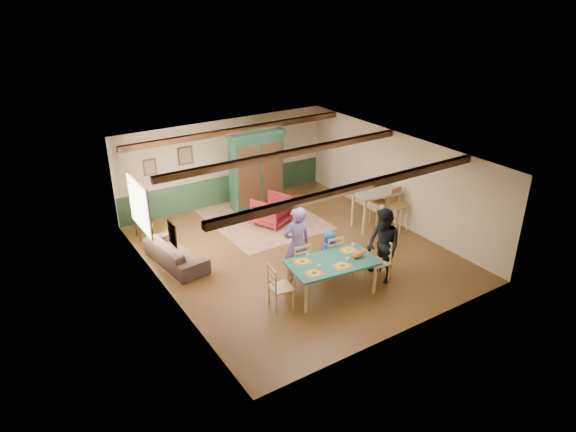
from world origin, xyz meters
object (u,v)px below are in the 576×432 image
person_man (297,244)px  armchair (272,210)px  sofa (176,253)px  end_table (144,229)px  dining_chair_far_left (298,262)px  dining_chair_far_right (331,254)px  cat (358,254)px  counter_table (375,209)px  dining_chair_end_right (378,261)px  person_woman (383,246)px  person_child (329,251)px  table_lamp (142,212)px  bar_stool_right (400,210)px  bar_stool_left (378,205)px  dining_chair_end_left (281,286)px  dining_table (331,277)px  armoire (256,170)px

person_man → armchair: bearing=-103.4°
sofa → end_table: (-0.21, 1.83, -0.04)m
dining_chair_far_left → dining_chair_far_right: (0.87, -0.11, 0.00)m
cat → armchair: bearing=94.4°
dining_chair_far_right → cat: 1.00m
cat → counter_table: counter_table is taller
dining_chair_end_right → person_woman: bearing=90.0°
person_child → counter_table: size_ratio=0.85×
cat → sofa: 4.61m
person_child → counter_table: 2.93m
table_lamp → counter_table: bearing=-26.5°
dining_chair_far_left → person_man: 0.43m
dining_chair_end_right → sofa: size_ratio=0.51×
person_child → bar_stool_right: 3.15m
counter_table → bar_stool_left: 0.28m
dining_chair_end_right → end_table: (-3.94, 5.18, -0.26)m
dining_chair_far_left → end_table: bearing=-53.8°
dining_chair_end_right → person_woman: (0.11, -0.01, 0.38)m
dining_chair_far_right → cat: (0.05, -0.91, 0.40)m
person_woman → table_lamp: size_ratio=3.75×
dining_chair_end_left → sofa: bearing=28.9°
dining_chair_far_left → sofa: dining_chair_far_left is taller
cat → dining_chair_far_left: bearing=139.2°
dining_table → dining_chair_end_right: 1.27m
dining_table → cat: bearing=-17.3°
dining_table → person_man: (-0.33, 0.93, 0.54)m
bar_stool_left → table_lamp: bearing=156.0°
dining_chair_end_left → end_table: 5.09m
person_man → sofa: person_man is taller
dining_chair_end_right → cat: size_ratio=2.64×
dining_chair_far_left → person_man: (0.01, 0.09, 0.43)m
counter_table → dining_chair_far_left: bearing=-160.1°
armoire → person_woman: bearing=-81.8°
dining_chair_far_left → counter_table: bearing=-153.1°
cat → sofa: (-3.06, 3.38, -0.62)m
end_table → counter_table: size_ratio=0.41×
dining_table → bar_stool_right: 3.93m
end_table → bar_stool_left: 6.69m
dining_chair_end_right → bar_stool_right: 2.91m
person_child → end_table: size_ratio=2.09×
cat → bar_stool_left: bearing=48.0°
armoire → cat: bearing=-90.1°
person_child → sofa: size_ratio=0.54×
bar_stool_right → armoire: bearing=118.5°
dining_chair_end_right → bar_stool_right: size_ratio=0.84×
person_man → end_table: 4.78m
person_woman → counter_table: person_woman is taller
dining_table → cat: (0.59, -0.18, 0.51)m
dining_table → end_table: bearing=118.1°
cat → bar_stool_left: bar_stool_left is taller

